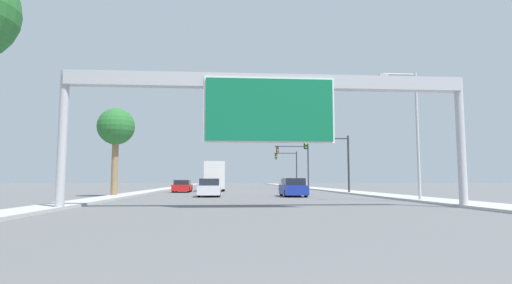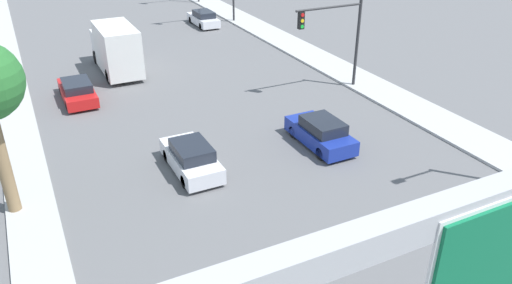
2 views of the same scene
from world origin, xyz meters
The scene contains 13 objects.
sidewalk_right centered at (11.25, 60.00, 0.07)m, with size 3.00×120.00×0.15m.
median_strip_left centered at (-10.75, 60.00, 0.07)m, with size 2.00×120.00×0.15m.
sign_gantry centered at (0.00, 17.90, 5.42)m, with size 20.32×0.73×6.69m.
car_near_center centered at (-3.50, 32.20, 0.71)m, with size 1.81×4.37×1.50m.
car_far_left centered at (3.50, 31.70, 0.72)m, with size 1.84×4.40×1.53m.
car_far_right centered at (-7.00, 43.76, 0.65)m, with size 1.87×4.65×1.36m.
car_mid_right centered at (7.00, 57.96, 0.68)m, with size 1.77×4.62×1.43m.
truck_box_primary centered at (-3.50, 48.04, 1.79)m, with size 2.42×7.04×3.55m.
traffic_light_near_intersection centered at (8.65, 38.00, 4.01)m, with size 4.86×0.32×5.88m.
traffic_light_mid_block centered at (8.64, 58.00, 4.56)m, with size 5.21×0.32×6.71m.
traffic_light_far_intersection centered at (9.00, 68.00, 4.24)m, with size 4.07×0.32×6.33m.
palm_tree_background centered at (-11.35, 32.28, 5.70)m, with size 3.07×3.07×7.39m.
street_lamp_right centered at (10.03, 23.41, 5.02)m, with size 2.58×0.28×8.50m.
Camera 1 is at (-2.11, -1.62, 1.44)m, focal length 28.00 mm.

